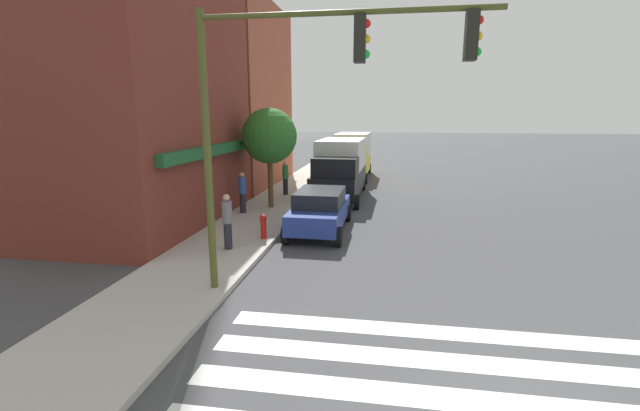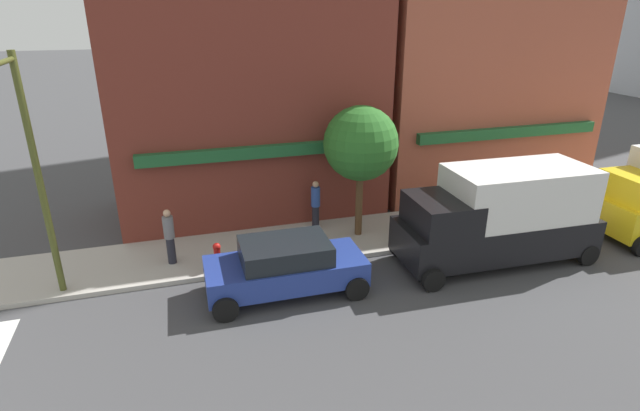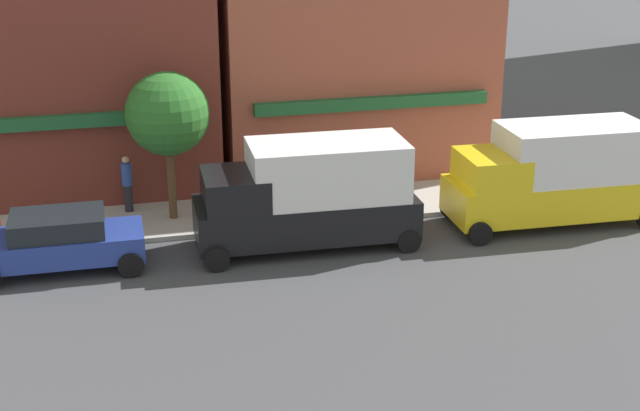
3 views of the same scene
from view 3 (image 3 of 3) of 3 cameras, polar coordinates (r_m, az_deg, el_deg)
storefront_row at (r=30.09m, az=-7.67°, el=11.85°), size 19.14×5.30×11.54m
sedan_blue at (r=24.58m, az=-16.36°, el=-2.17°), size 4.42×2.02×1.59m
box_truck_black at (r=24.84m, az=-0.72°, el=0.78°), size 6.26×2.42×3.04m
box_truck_yellow at (r=27.46m, az=14.79°, el=2.01°), size 6.26×2.42×3.04m
pedestrian_blue_shirt at (r=27.94m, az=-12.23°, el=1.43°), size 0.32×0.32×1.77m
pedestrian_green_top at (r=27.59m, az=-2.89°, el=1.64°), size 0.32×0.32×1.77m
street_tree at (r=26.47m, az=-9.74°, el=5.77°), size 2.46×2.46×4.48m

